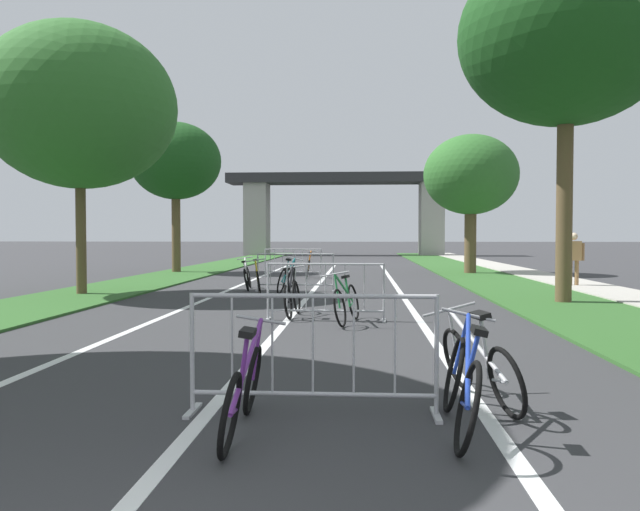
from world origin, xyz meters
name	(u,v)px	position (x,y,z in m)	size (l,w,h in m)	color
grass_verge_left	(185,273)	(-5.74, 22.91, 0.03)	(2.74, 56.00, 0.05)	#2D5B26
grass_verge_right	(473,274)	(5.74, 22.91, 0.03)	(2.74, 56.00, 0.05)	#2D5B26
sidewalk_path_right	(532,274)	(7.97, 22.91, 0.04)	(1.72, 56.00, 0.08)	#ADA89E
lane_stripe_center	(314,289)	(0.00, 16.20, 0.00)	(0.14, 32.40, 0.01)	silver
lane_stripe_right_lane	(398,289)	(2.40, 16.20, 0.00)	(0.14, 32.40, 0.01)	silver
lane_stripe_left_lane	(232,288)	(-2.40, 16.20, 0.00)	(0.14, 32.40, 0.01)	silver
overpass_bridge	(343,201)	(0.00, 46.28, 4.22)	(17.88, 2.95, 6.31)	#2D2D30
tree_left_oak_near	(79,107)	(-5.87, 13.96, 4.84)	(4.93, 4.93, 6.94)	brown
tree_left_maple_mid	(176,162)	(-6.28, 23.54, 4.59)	(3.72, 3.72, 6.20)	brown
tree_right_pine_near	(567,35)	(5.91, 12.74, 6.03)	(4.78, 4.78, 8.08)	brown
tree_right_cypress_far	(471,175)	(5.72, 23.54, 3.94)	(3.75, 3.75, 5.57)	brown
crowd_barrier_nearest	(313,355)	(0.92, 3.75, 0.52)	(2.17, 0.45, 1.05)	#ADADB2
crowd_barrier_second	(325,292)	(0.69, 9.64, 0.52)	(2.18, 0.48, 1.05)	#ADADB2
crowd_barrier_third	(295,273)	(-0.48, 15.52, 0.52)	(2.18, 0.49, 1.05)	#ADADB2
crowd_barrier_fourth	(293,263)	(-1.18, 21.41, 0.52)	(2.18, 0.45, 1.05)	#ADADB2
bicycle_yellow_0	(258,279)	(-1.45, 15.08, 0.36)	(0.54, 1.66, 0.95)	black
bicycle_orange_1	(308,267)	(-0.57, 20.91, 0.38)	(0.53, 1.63, 1.02)	black
bicycle_white_2	(247,277)	(-1.90, 15.91, 0.36)	(0.56, 1.67, 0.94)	black
bicycle_teal_3	(287,279)	(-0.65, 14.94, 0.38)	(0.63, 1.69, 0.97)	black
bicycle_purple_4	(243,390)	(0.42, 3.19, 0.35)	(0.42, 1.67, 0.88)	black
bicycle_silver_5	(479,365)	(2.42, 4.22, 0.35)	(0.78, 1.66, 0.89)	black
bicycle_green_6	(347,302)	(1.08, 9.30, 0.37)	(0.71, 1.67, 0.96)	black
bicycle_blue_7	(461,385)	(2.12, 3.36, 0.38)	(0.52, 1.78, 0.93)	black
bicycle_black_8	(292,297)	(0.02, 10.19, 0.37)	(0.48, 1.62, 0.96)	black
pedestrian_pushing_bike	(574,254)	(7.63, 17.20, 0.99)	(0.57, 0.39, 1.63)	olive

